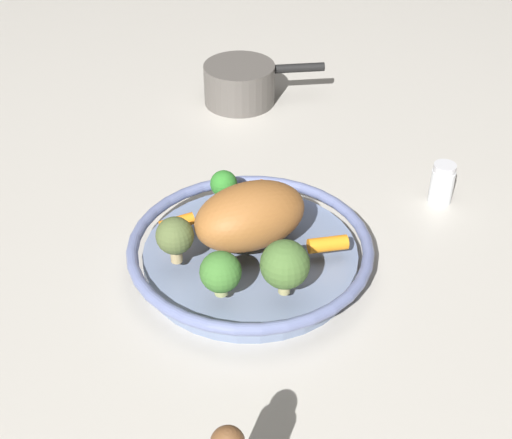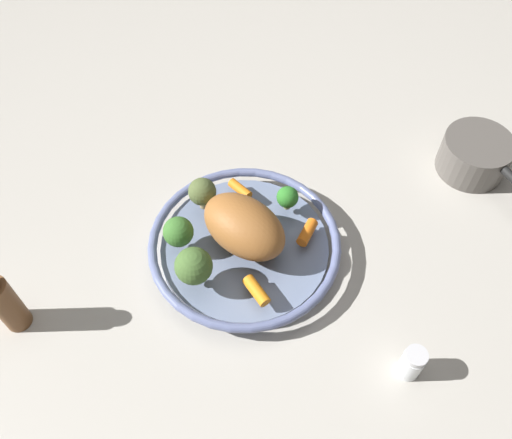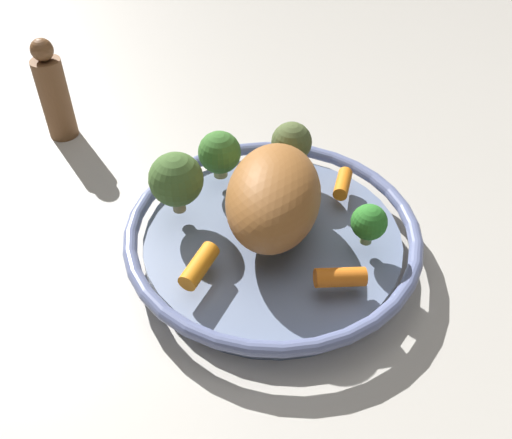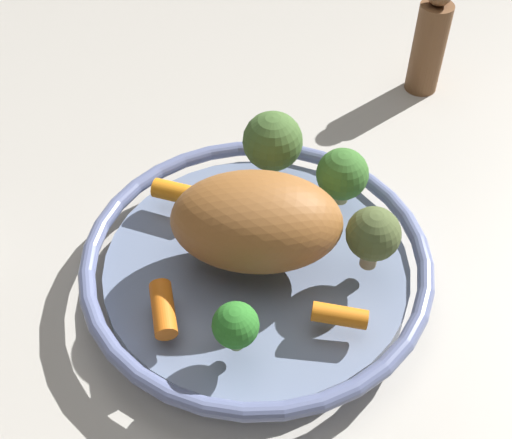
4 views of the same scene
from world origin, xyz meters
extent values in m
plane|color=#B7B2A8|center=(0.00, 0.00, 0.00)|extent=(2.54, 2.54, 0.00)
cylinder|color=slate|center=(0.00, 0.00, 0.01)|extent=(0.29, 0.29, 0.03)
torus|color=slate|center=(0.00, 0.00, 0.04)|extent=(0.33, 0.33, 0.02)
ellipsoid|color=#995E2C|center=(0.00, 0.00, 0.09)|extent=(0.15, 0.18, 0.08)
cylinder|color=orange|center=(0.10, -0.04, 0.05)|extent=(0.05, 0.05, 0.02)
cylinder|color=orange|center=(-0.03, -0.10, 0.05)|extent=(0.03, 0.05, 0.02)
cylinder|color=orange|center=(0.04, 0.10, 0.05)|extent=(0.03, 0.05, 0.02)
cylinder|color=tan|center=(-0.10, -0.03, 0.05)|extent=(0.01, 0.01, 0.02)
sphere|color=#44662F|center=(-0.10, -0.03, 0.09)|extent=(0.06, 0.06, 0.06)
cylinder|color=#93AD66|center=(0.10, 0.03, 0.05)|extent=(0.01, 0.01, 0.01)
sphere|color=#2D7A28|center=(0.10, 0.03, 0.07)|extent=(0.04, 0.04, 0.04)
cylinder|color=#9DA466|center=(-0.10, 0.04, 0.05)|extent=(0.02, 0.02, 0.01)
sphere|color=#3A6F2C|center=(-0.10, 0.04, 0.08)|extent=(0.05, 0.05, 0.05)
cylinder|color=tan|center=(-0.03, 0.10, 0.05)|extent=(0.02, 0.02, 0.02)
sphere|color=#4F5D32|center=(-0.03, 0.10, 0.08)|extent=(0.05, 0.05, 0.05)
cylinder|color=silver|center=(0.13, -0.30, 0.03)|extent=(0.04, 0.04, 0.05)
cylinder|color=silver|center=(0.13, -0.30, 0.06)|extent=(0.03, 0.03, 0.01)
cylinder|color=brown|center=(-0.38, 0.05, 0.06)|extent=(0.04, 0.04, 0.12)
cylinder|color=#56514C|center=(0.48, -0.02, 0.04)|extent=(0.13, 0.13, 0.07)
camera|label=1|loc=(-0.77, 0.06, 0.65)|focal=52.14mm
camera|label=2|loc=(-0.21, -0.46, 0.82)|focal=38.72mm
camera|label=3|loc=(0.22, -0.39, 0.47)|focal=39.65mm
camera|label=4|loc=(0.36, 0.18, 0.51)|focal=46.71mm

